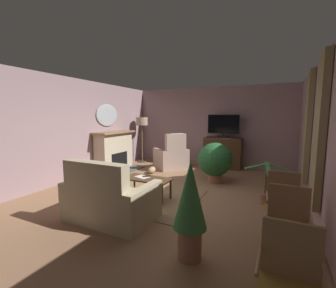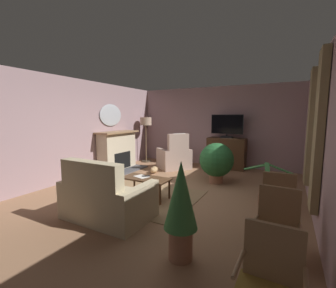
{
  "view_description": "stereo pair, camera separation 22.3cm",
  "coord_description": "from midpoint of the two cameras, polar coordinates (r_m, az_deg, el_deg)",
  "views": [
    {
      "loc": [
        2.12,
        -4.35,
        1.73
      ],
      "look_at": [
        -0.1,
        0.28,
        1.09
      ],
      "focal_mm": 24.14,
      "sensor_mm": 36.0,
      "label": 1
    },
    {
      "loc": [
        2.32,
        -4.25,
        1.73
      ],
      "look_at": [
        -0.1,
        0.28,
        1.09
      ],
      "focal_mm": 24.14,
      "sensor_mm": 36.0,
      "label": 2
    }
  ],
  "objects": [
    {
      "name": "sofa_floral",
      "position": [
        4.02,
        -16.27,
        -13.51
      ],
      "size": [
        1.44,
        0.93,
        1.04
      ],
      "color": "tan",
      "rests_on": "ground_plane"
    },
    {
      "name": "tv_cabinet",
      "position": [
        7.75,
        12.88,
        -2.33
      ],
      "size": [
        1.22,
        0.57,
        1.01
      ],
      "color": "black",
      "rests_on": "ground_plane"
    },
    {
      "name": "potted_plant_leafy_by_curtain",
      "position": [
        4.91,
        22.15,
        -10.83
      ],
      "size": [
        0.86,
        0.91,
        0.85
      ],
      "color": "#99664C",
      "rests_on": "ground_plane"
    },
    {
      "name": "rug_central",
      "position": [
        5.01,
        -7.03,
        -13.06
      ],
      "size": [
        2.21,
        1.86,
        0.01
      ],
      "primitive_type": "cube",
      "color": "#8E704C",
      "rests_on": "ground_plane"
    },
    {
      "name": "side_chair_nearest_door",
      "position": [
        2.08,
        25.27,
        -29.6
      ],
      "size": [
        0.47,
        0.44,
        0.94
      ],
      "color": "olive",
      "rests_on": "ground_plane"
    },
    {
      "name": "folded_newspaper",
      "position": [
        4.89,
        -7.82,
        -8.22
      ],
      "size": [
        0.35,
        0.3,
        0.01
      ],
      "primitive_type": "cube",
      "rotation": [
        0.0,
        0.0,
        -0.29
      ],
      "color": "silver",
      "rests_on": "coffee_table"
    },
    {
      "name": "potted_plant_on_hearth_side",
      "position": [
        2.78,
        3.24,
        -14.94
      ],
      "size": [
        0.41,
        0.41,
        1.22
      ],
      "color": "#99664C",
      "rests_on": "ground_plane"
    },
    {
      "name": "side_chair_tucked_against_wall",
      "position": [
        2.68,
        25.51,
        -20.35
      ],
      "size": [
        0.45,
        0.5,
        1.01
      ],
      "color": "olive",
      "rests_on": "ground_plane"
    },
    {
      "name": "tv_remote",
      "position": [
        4.89,
        -6.72,
        -8.12
      ],
      "size": [
        0.17,
        0.14,
        0.02
      ],
      "primitive_type": "cube",
      "rotation": [
        0.0,
        0.0,
        0.66
      ],
      "color": "black",
      "rests_on": "coffee_table"
    },
    {
      "name": "coffee_table",
      "position": [
        4.81,
        -6.64,
        -9.18
      ],
      "size": [
        1.01,
        0.49,
        0.44
      ],
      "color": "#4C331E",
      "rests_on": "ground_plane"
    },
    {
      "name": "fireplace",
      "position": [
        7.4,
        -14.16,
        -1.95
      ],
      "size": [
        0.9,
        1.56,
        1.24
      ],
      "color": "#4C4C51",
      "rests_on": "ground_plane"
    },
    {
      "name": "wall_mirror_oval",
      "position": [
        7.47,
        -15.9,
        7.02
      ],
      "size": [
        0.06,
        0.98,
        0.69
      ],
      "primitive_type": "ellipsoid",
      "color": "#B2B7BF"
    },
    {
      "name": "curtain_panel_far",
      "position": [
        5.4,
        30.81,
        3.66
      ],
      "size": [
        0.1,
        0.44,
        2.29
      ],
      "primitive_type": "cube",
      "color": "#8E7F56"
    },
    {
      "name": "wall_right_with_window",
      "position": [
        4.35,
        33.35,
        1.1
      ],
      "size": [
        0.1,
        7.53,
        2.73
      ],
      "primitive_type": "cube",
      "color": "#A6858B",
      "rests_on": "ground_plane"
    },
    {
      "name": "wall_back",
      "position": [
        8.13,
        9.86,
        4.42
      ],
      "size": [
        6.12,
        0.1,
        2.73
      ],
      "primitive_type": "cube",
      "color": "gray",
      "rests_on": "ground_plane"
    },
    {
      "name": "curtain_panel_near",
      "position": [
        3.91,
        32.68,
        2.6
      ],
      "size": [
        0.1,
        0.44,
        2.29
      ],
      "primitive_type": "cube",
      "color": "#8E7F56"
    },
    {
      "name": "potted_plant_tall_palm_by_window",
      "position": [
        5.99,
        10.74,
        -4.04
      ],
      "size": [
        0.88,
        0.88,
        1.04
      ],
      "color": "#99664C",
      "rests_on": "ground_plane"
    },
    {
      "name": "floor_lamp",
      "position": [
        8.49,
        -7.36,
        4.72
      ],
      "size": [
        0.42,
        0.42,
        1.68
      ],
      "color": "#4C4233",
      "rests_on": "ground_plane"
    },
    {
      "name": "cat",
      "position": [
        6.9,
        -5.02,
        -6.54
      ],
      "size": [
        0.3,
        0.66,
        0.22
      ],
      "color": "tan",
      "rests_on": "ground_plane"
    },
    {
      "name": "television",
      "position": [
        7.6,
        12.98,
        4.56
      ],
      "size": [
        1.02,
        0.2,
        0.76
      ],
      "color": "black",
      "rests_on": "tv_cabinet"
    },
    {
      "name": "ground_plane",
      "position": [
        5.15,
        -1.58,
        -12.78
      ],
      "size": [
        6.12,
        7.53,
        0.04
      ],
      "primitive_type": "cube",
      "color": "#936B4C"
    },
    {
      "name": "wall_left",
      "position": [
        6.63,
        -23.78,
        3.34
      ],
      "size": [
        0.1,
        7.53,
        2.73
      ],
      "primitive_type": "cube",
      "color": "gray",
      "rests_on": "ground_plane"
    },
    {
      "name": "side_chair_beside_plant",
      "position": [
        3.43,
        25.45,
        -14.38
      ],
      "size": [
        0.49,
        0.52,
        0.97
      ],
      "color": "olive",
      "rests_on": "ground_plane"
    },
    {
      "name": "armchair_by_fireplace",
      "position": [
        7.46,
        0.07,
        -3.49
      ],
      "size": [
        1.29,
        1.29,
        1.19
      ],
      "color": "#BC9E8E",
      "rests_on": "ground_plane"
    }
  ]
}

